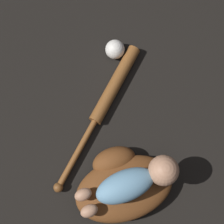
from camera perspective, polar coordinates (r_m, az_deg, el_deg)
The scene contains 5 objects.
ground_plane at distance 1.35m, azimuth 2.07°, elevation -12.03°, with size 6.00×6.00×0.00m, color black.
baseball_glove at distance 1.30m, azimuth 1.49°, elevation -10.97°, with size 0.40×0.33×0.10m.
baby_figure at distance 1.21m, azimuth 3.63°, elevation -10.59°, with size 0.35×0.18×0.10m.
baseball_bat at distance 1.40m, azimuth -0.65°, elevation 2.23°, with size 0.57×0.28×0.05m.
baseball at distance 1.46m, azimuth 0.46°, elevation 9.52°, with size 0.08×0.08×0.08m.
Camera 1 is at (-0.11, -0.06, 1.35)m, focal length 60.00 mm.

